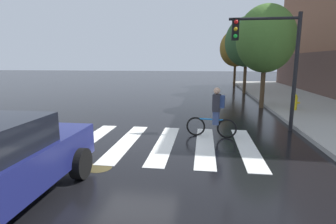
{
  "coord_description": "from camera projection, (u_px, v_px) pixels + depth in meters",
  "views": [
    {
      "loc": [
        2.09,
        -7.91,
        2.55
      ],
      "look_at": [
        0.98,
        0.34,
        0.95
      ],
      "focal_mm": 28.51,
      "sensor_mm": 36.0,
      "label": 1
    }
  ],
  "objects": [
    {
      "name": "traffic_light_near",
      "position": [
        273.0,
        52.0,
        9.46
      ],
      "size": [
        2.47,
        0.28,
        4.2
      ],
      "color": "black",
      "rests_on": "ground"
    },
    {
      "name": "street_tree_mid",
      "position": [
        247.0,
        42.0,
        20.43
      ],
      "size": [
        3.3,
        3.3,
        5.87
      ],
      "color": "#4C3823",
      "rests_on": "ground"
    },
    {
      "name": "street_tree_near",
      "position": [
        266.0,
        39.0,
        14.0
      ],
      "size": [
        3.06,
        3.06,
        5.44
      ],
      "color": "#4C3823",
      "rests_on": "ground"
    },
    {
      "name": "manhole_cover",
      "position": [
        99.0,
        167.0,
        6.46
      ],
      "size": [
        0.64,
        0.64,
        0.01
      ],
      "primitive_type": "cylinder",
      "color": "#473D1E",
      "rests_on": "ground"
    },
    {
      "name": "street_tree_far",
      "position": [
        236.0,
        48.0,
        26.38
      ],
      "size": [
        3.14,
        3.14,
        5.59
      ],
      "color": "#4C3823",
      "rests_on": "ground"
    },
    {
      "name": "fire_hydrant",
      "position": [
        295.0,
        102.0,
        13.19
      ],
      "size": [
        0.33,
        0.22,
        0.78
      ],
      "color": "gold",
      "rests_on": "sidewalk"
    },
    {
      "name": "ground_plane",
      "position": [
        136.0,
        142.0,
        8.45
      ],
      "size": [
        120.0,
        120.0,
        0.0
      ],
      "primitive_type": "plane",
      "color": "black"
    },
    {
      "name": "crosswalk_stripes",
      "position": [
        145.0,
        143.0,
        8.41
      ],
      "size": [
        6.78,
        3.96,
        0.01
      ],
      "color": "silver",
      "rests_on": "ground"
    },
    {
      "name": "cyclist",
      "position": [
        215.0,
        113.0,
        8.89
      ],
      "size": [
        1.7,
        0.39,
        1.69
      ],
      "color": "black",
      "rests_on": "ground"
    }
  ]
}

